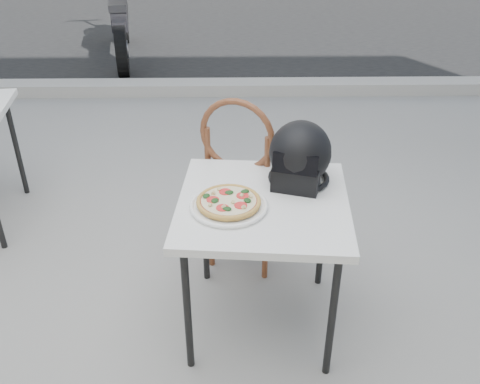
{
  "coord_description": "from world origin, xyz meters",
  "views": [
    {
      "loc": [
        0.41,
        -2.29,
        1.99
      ],
      "look_at": [
        0.45,
        -0.28,
        0.77
      ],
      "focal_mm": 40.0,
      "sensor_mm": 36.0,
      "label": 1
    }
  ],
  "objects_px": {
    "helmet": "(300,157)",
    "cafe_table_main": "(263,213)",
    "plate": "(229,206)",
    "pizza": "(229,201)",
    "motorcycle": "(121,22)",
    "cafe_chair_main": "(243,175)"
  },
  "relations": [
    {
      "from": "cafe_chair_main",
      "to": "motorcycle",
      "type": "distance_m",
      "value": 4.27
    },
    {
      "from": "plate",
      "to": "cafe_chair_main",
      "type": "xyz_separation_m",
      "value": [
        0.08,
        0.53,
        -0.15
      ]
    },
    {
      "from": "pizza",
      "to": "cafe_chair_main",
      "type": "distance_m",
      "value": 0.56
    },
    {
      "from": "cafe_table_main",
      "to": "helmet",
      "type": "xyz_separation_m",
      "value": [
        0.17,
        0.17,
        0.2
      ]
    },
    {
      "from": "plate",
      "to": "helmet",
      "type": "xyz_separation_m",
      "value": [
        0.33,
        0.23,
        0.12
      ]
    },
    {
      "from": "cafe_table_main",
      "to": "cafe_chair_main",
      "type": "bearing_deg",
      "value": 99.31
    },
    {
      "from": "cafe_table_main",
      "to": "helmet",
      "type": "distance_m",
      "value": 0.31
    },
    {
      "from": "pizza",
      "to": "cafe_chair_main",
      "type": "xyz_separation_m",
      "value": [
        0.08,
        0.53,
        -0.17
      ]
    },
    {
      "from": "pizza",
      "to": "cafe_chair_main",
      "type": "relative_size",
      "value": 0.34
    },
    {
      "from": "pizza",
      "to": "motorcycle",
      "type": "xyz_separation_m",
      "value": [
        -1.3,
        4.57,
        -0.32
      ]
    },
    {
      "from": "cafe_table_main",
      "to": "helmet",
      "type": "bearing_deg",
      "value": 44.41
    },
    {
      "from": "cafe_chair_main",
      "to": "motorcycle",
      "type": "relative_size",
      "value": 0.53
    },
    {
      "from": "cafe_table_main",
      "to": "pizza",
      "type": "height_order",
      "value": "pizza"
    },
    {
      "from": "helmet",
      "to": "cafe_table_main",
      "type": "bearing_deg",
      "value": -118.8
    },
    {
      "from": "helmet",
      "to": "cafe_chair_main",
      "type": "relative_size",
      "value": 0.35
    },
    {
      "from": "plate",
      "to": "helmet",
      "type": "height_order",
      "value": "helmet"
    },
    {
      "from": "pizza",
      "to": "helmet",
      "type": "bearing_deg",
      "value": 34.52
    },
    {
      "from": "pizza",
      "to": "plate",
      "type": "bearing_deg",
      "value": -88.55
    },
    {
      "from": "helmet",
      "to": "motorcycle",
      "type": "bearing_deg",
      "value": 127.32
    },
    {
      "from": "cafe_table_main",
      "to": "motorcycle",
      "type": "xyz_separation_m",
      "value": [
        -1.45,
        4.52,
        -0.22
      ]
    },
    {
      "from": "plate",
      "to": "helmet",
      "type": "bearing_deg",
      "value": 34.55
    },
    {
      "from": "pizza",
      "to": "helmet",
      "type": "distance_m",
      "value": 0.41
    }
  ]
}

